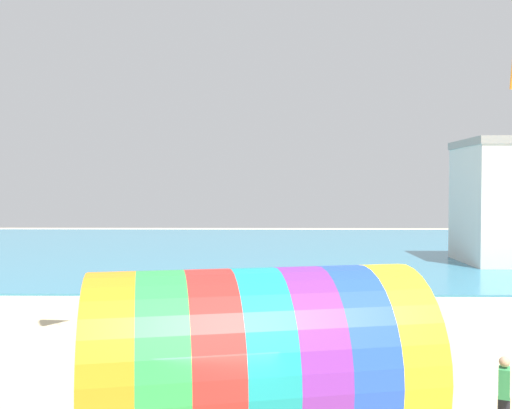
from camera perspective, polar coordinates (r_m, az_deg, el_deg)
sea at (r=46.56m, az=-0.39°, el=-4.43°), size 120.00×40.00×0.10m
giant_inflatable_tube at (r=11.02m, az=-0.03°, el=-15.70°), size 6.65×4.74×3.59m
kite_handler at (r=13.27m, az=23.56°, el=-17.12°), size 0.34×0.42×1.64m
bystander_near_water at (r=21.28m, az=6.17°, el=-9.86°), size 0.35×0.42×1.60m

